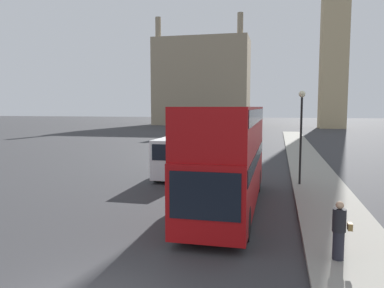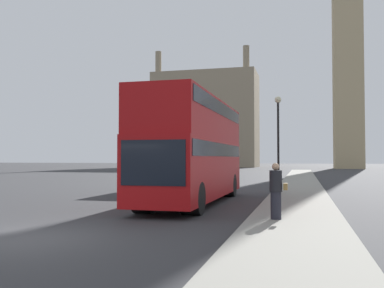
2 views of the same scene
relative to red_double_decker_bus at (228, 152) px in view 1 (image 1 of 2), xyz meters
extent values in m
cube|color=tan|center=(12.93, 66.59, 20.69)|extent=(5.17, 5.17, 46.36)
cube|color=gray|center=(-16.52, 76.01, 8.03)|extent=(22.96, 11.16, 21.03)
cylinder|color=gray|center=(-26.28, 71.27, 20.86)|extent=(1.34, 1.34, 4.63)
cylinder|color=gray|center=(-6.76, 71.27, 20.86)|extent=(1.34, 1.34, 4.63)
cube|color=#A80F11|center=(0.00, 0.00, -0.96)|extent=(2.45, 10.57, 2.42)
cube|color=#A80F11|center=(0.00, 0.00, 1.11)|extent=(2.45, 10.35, 1.71)
cube|color=black|center=(0.00, 0.00, -0.17)|extent=(2.49, 10.14, 0.55)
cube|color=black|center=(0.00, 0.00, 1.59)|extent=(2.49, 9.93, 0.55)
cube|color=black|center=(0.00, -5.29, -0.67)|extent=(2.16, 0.03, 1.45)
cylinder|color=black|center=(-0.88, -3.69, -1.91)|extent=(0.69, 1.15, 1.15)
cylinder|color=black|center=(0.88, -3.69, -1.91)|extent=(0.69, 1.15, 1.15)
cylinder|color=black|center=(-0.88, 3.70, -1.91)|extent=(0.69, 1.15, 1.15)
cylinder|color=black|center=(0.88, 3.70, -1.91)|extent=(0.69, 1.15, 1.15)
cube|color=white|center=(-4.01, 6.96, -1.12)|extent=(2.10, 5.58, 2.31)
cube|color=black|center=(-4.01, 4.16, -0.61)|extent=(1.78, 0.02, 0.92)
cube|color=black|center=(-4.01, 5.15, -0.61)|extent=(2.13, 1.00, 0.74)
cylinder|color=black|center=(-4.80, 5.07, -2.10)|extent=(0.52, 0.78, 0.78)
cylinder|color=black|center=(-3.22, 5.07, -2.10)|extent=(0.52, 0.78, 0.78)
cylinder|color=black|center=(-4.80, 8.86, -2.10)|extent=(0.52, 0.78, 0.78)
cylinder|color=black|center=(-3.22, 8.86, -2.10)|extent=(0.52, 0.78, 0.78)
cylinder|color=#23232D|center=(3.80, -5.05, -1.93)|extent=(0.32, 0.32, 0.81)
cylinder|color=black|center=(3.80, -5.05, -1.21)|extent=(0.37, 0.37, 0.64)
sphere|color=tan|center=(3.80, -5.05, -0.78)|extent=(0.22, 0.22, 0.22)
cube|color=olive|center=(4.09, -5.05, -1.37)|extent=(0.12, 0.24, 0.20)
cylinder|color=black|center=(3.31, 5.46, 0.07)|extent=(0.12, 0.12, 4.81)
sphere|color=beige|center=(3.31, 5.46, 2.65)|extent=(0.36, 0.36, 0.36)
cube|color=black|center=(-5.12, 22.18, -1.92)|extent=(1.87, 4.40, 0.79)
cube|color=black|center=(-5.12, 22.29, -1.22)|extent=(1.69, 2.11, 0.60)
cylinder|color=black|center=(-5.85, 20.77, -2.14)|extent=(0.41, 0.70, 0.70)
cylinder|color=black|center=(-4.39, 20.77, -2.14)|extent=(0.41, 0.70, 0.70)
cylinder|color=black|center=(-5.85, 23.59, -2.14)|extent=(0.41, 0.70, 0.70)
cylinder|color=black|center=(-4.39, 23.59, -2.14)|extent=(0.41, 0.70, 0.70)
camera|label=1|loc=(2.06, -15.92, 1.96)|focal=35.00mm
camera|label=2|loc=(4.58, -18.04, -0.52)|focal=40.00mm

